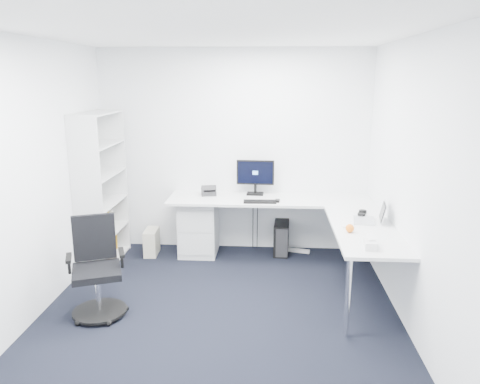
# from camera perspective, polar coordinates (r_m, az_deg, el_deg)

# --- Properties ---
(ground) EXTENTS (4.20, 4.20, 0.00)m
(ground) POSITION_cam_1_polar(r_m,az_deg,el_deg) (4.75, -2.73, -15.49)
(ground) COLOR black
(ceiling) EXTENTS (4.20, 4.20, 0.00)m
(ceiling) POSITION_cam_1_polar(r_m,az_deg,el_deg) (4.16, -3.19, 18.98)
(ceiling) COLOR white
(wall_back) EXTENTS (3.60, 0.02, 2.70)m
(wall_back) POSITION_cam_1_polar(r_m,az_deg,el_deg) (6.31, -0.74, 4.96)
(wall_back) COLOR white
(wall_back) RESTS_ON ground
(wall_front) EXTENTS (3.60, 0.02, 2.70)m
(wall_front) POSITION_cam_1_polar(r_m,az_deg,el_deg) (2.29, -9.13, -11.64)
(wall_front) COLOR white
(wall_front) RESTS_ON ground
(wall_left) EXTENTS (0.02, 4.20, 2.70)m
(wall_left) POSITION_cam_1_polar(r_m,az_deg,el_deg) (4.81, -24.78, 0.83)
(wall_left) COLOR white
(wall_left) RESTS_ON ground
(wall_right) EXTENTS (0.02, 4.20, 2.70)m
(wall_right) POSITION_cam_1_polar(r_m,az_deg,el_deg) (4.43, 20.88, 0.17)
(wall_right) COLOR white
(wall_right) RESTS_ON ground
(l_desk) EXTENTS (2.74, 1.53, 0.80)m
(l_desk) POSITION_cam_1_polar(r_m,az_deg,el_deg) (5.84, 4.16, -5.44)
(l_desk) COLOR silver
(l_desk) RESTS_ON ground
(drawer_pedestal) EXTENTS (0.49, 0.60, 0.74)m
(drawer_pedestal) POSITION_cam_1_polar(r_m,az_deg,el_deg) (6.33, -5.03, -4.16)
(drawer_pedestal) COLOR silver
(drawer_pedestal) RESTS_ON ground
(bookshelf) EXTENTS (0.37, 0.96, 1.92)m
(bookshelf) POSITION_cam_1_polar(r_m,az_deg,el_deg) (6.11, -16.61, 0.34)
(bookshelf) COLOR silver
(bookshelf) RESTS_ON ground
(task_chair) EXTENTS (0.72, 0.72, 0.99)m
(task_chair) POSITION_cam_1_polar(r_m,az_deg,el_deg) (4.85, -17.09, -8.98)
(task_chair) COLOR black
(task_chair) RESTS_ON ground
(black_pc_tower) EXTENTS (0.22, 0.45, 0.43)m
(black_pc_tower) POSITION_cam_1_polar(r_m,az_deg,el_deg) (6.37, 5.06, -5.58)
(black_pc_tower) COLOR black
(black_pc_tower) RESTS_ON ground
(beige_pc_tower) EXTENTS (0.18, 0.37, 0.34)m
(beige_pc_tower) POSITION_cam_1_polar(r_m,az_deg,el_deg) (6.43, -10.72, -5.99)
(beige_pc_tower) COLOR beige
(beige_pc_tower) RESTS_ON ground
(power_strip) EXTENTS (0.36, 0.15, 0.04)m
(power_strip) POSITION_cam_1_polar(r_m,az_deg,el_deg) (6.48, 6.91, -7.08)
(power_strip) COLOR silver
(power_strip) RESTS_ON ground
(monitor) EXTENTS (0.50, 0.18, 0.48)m
(monitor) POSITION_cam_1_polar(r_m,az_deg,el_deg) (6.19, 1.87, 1.84)
(monitor) COLOR black
(monitor) RESTS_ON l_desk
(black_keyboard) EXTENTS (0.41, 0.16, 0.02)m
(black_keyboard) POSITION_cam_1_polar(r_m,az_deg,el_deg) (5.85, 2.44, -1.18)
(black_keyboard) COLOR black
(black_keyboard) RESTS_ON l_desk
(mouse) EXTENTS (0.07, 0.10, 0.03)m
(mouse) POSITION_cam_1_polar(r_m,az_deg,el_deg) (5.88, 4.57, -1.07)
(mouse) COLOR black
(mouse) RESTS_ON l_desk
(desk_phone) EXTENTS (0.23, 0.23, 0.13)m
(desk_phone) POSITION_cam_1_polar(r_m,az_deg,el_deg) (6.22, -3.84, 0.27)
(desk_phone) COLOR #272729
(desk_phone) RESTS_ON l_desk
(laptop) EXTENTS (0.37, 0.36, 0.23)m
(laptop) POSITION_cam_1_polar(r_m,az_deg,el_deg) (5.24, 14.93, -2.28)
(laptop) COLOR silver
(laptop) RESTS_ON l_desk
(white_keyboard) EXTENTS (0.18, 0.42, 0.01)m
(white_keyboard) POSITION_cam_1_polar(r_m,az_deg,el_deg) (5.19, 13.06, -3.55)
(white_keyboard) COLOR silver
(white_keyboard) RESTS_ON l_desk
(headphones) EXTENTS (0.18, 0.23, 0.05)m
(headphones) POSITION_cam_1_polar(r_m,az_deg,el_deg) (5.51, 14.67, -2.39)
(headphones) COLOR black
(headphones) RESTS_ON l_desk
(orange_fruit) EXTENTS (0.09, 0.09, 0.09)m
(orange_fruit) POSITION_cam_1_polar(r_m,az_deg,el_deg) (4.85, 13.24, -4.33)
(orange_fruit) COLOR orange
(orange_fruit) RESTS_ON l_desk
(tissue_box) EXTENTS (0.12, 0.21, 0.07)m
(tissue_box) POSITION_cam_1_polar(r_m,az_deg,el_deg) (4.48, 15.54, -6.11)
(tissue_box) COLOR silver
(tissue_box) RESTS_ON l_desk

